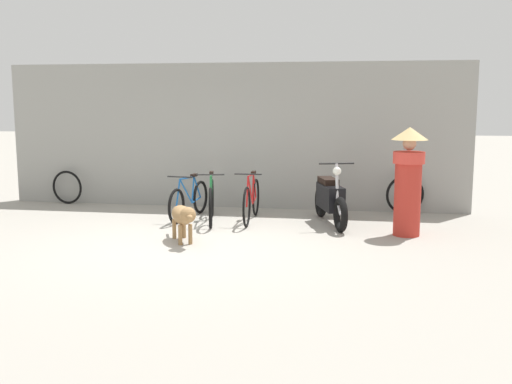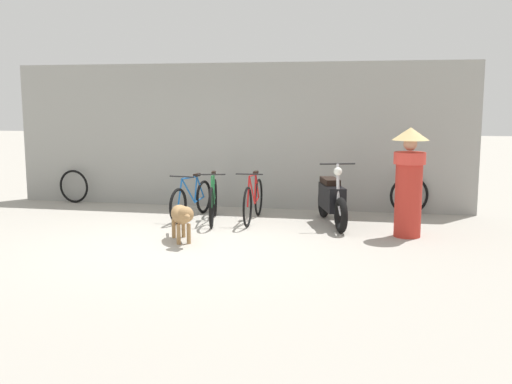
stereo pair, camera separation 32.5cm
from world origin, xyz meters
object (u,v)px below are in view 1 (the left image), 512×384
(bicycle_2, at_px, (251,200))
(motorcycle, at_px, (330,199))
(person_in_robes, at_px, (408,177))
(spare_tire_left, at_px, (67,187))
(spare_tire_right, at_px, (405,195))
(bicycle_0, at_px, (189,200))
(stray_dog, at_px, (183,216))
(bicycle_1, at_px, (211,201))

(bicycle_2, relative_size, motorcycle, 0.95)
(person_in_robes, xyz_separation_m, spare_tire_left, (-6.57, 1.84, -0.57))
(spare_tire_left, distance_m, spare_tire_right, 6.68)
(person_in_robes, relative_size, spare_tire_right, 2.33)
(spare_tire_left, bearing_deg, spare_tire_right, -0.06)
(bicycle_0, height_order, stray_dog, bicycle_0)
(bicycle_2, distance_m, spare_tire_right, 2.91)
(stray_dog, bearing_deg, bicycle_2, 129.18)
(spare_tire_left, height_order, spare_tire_right, spare_tire_right)
(spare_tire_left, bearing_deg, bicycle_2, -15.73)
(motorcycle, relative_size, stray_dog, 1.67)
(stray_dog, bearing_deg, motorcycle, 100.83)
(spare_tire_right, bearing_deg, stray_dog, -139.86)
(spare_tire_left, bearing_deg, bicycle_0, -20.71)
(stray_dog, xyz_separation_m, spare_tire_right, (3.40, 2.87, -0.04))
(bicycle_1, xyz_separation_m, motorcycle, (2.03, 0.14, 0.07))
(bicycle_2, height_order, spare_tire_right, bicycle_2)
(bicycle_2, xyz_separation_m, spare_tire_left, (-4.00, 1.13, -0.03))
(motorcycle, height_order, stray_dog, motorcycle)
(motorcycle, xyz_separation_m, spare_tire_right, (1.32, 1.17, -0.07))
(bicycle_0, relative_size, person_in_robes, 0.98)
(stray_dog, relative_size, person_in_robes, 0.65)
(spare_tire_left, bearing_deg, motorcycle, -12.35)
(bicycle_0, height_order, bicycle_2, bicycle_2)
(bicycle_1, xyz_separation_m, person_in_robes, (3.24, -0.53, 0.55))
(spare_tire_left, bearing_deg, bicycle_1, -21.51)
(spare_tire_left, xyz_separation_m, spare_tire_right, (6.68, -0.01, 0.02))
(bicycle_2, distance_m, stray_dog, 1.89)
(motorcycle, xyz_separation_m, spare_tire_left, (-5.36, 1.17, -0.09))
(bicycle_1, distance_m, stray_dog, 1.56)
(bicycle_2, distance_m, person_in_robes, 2.72)
(stray_dog, distance_m, spare_tire_right, 4.45)
(stray_dog, height_order, person_in_robes, person_in_robes)
(motorcycle, bearing_deg, person_in_robes, 43.87)
(bicycle_1, height_order, stray_dog, bicycle_1)
(motorcycle, height_order, spare_tire_right, motorcycle)
(bicycle_0, xyz_separation_m, spare_tire_left, (-2.86, 1.08, 0.01))
(bicycle_1, bearing_deg, motorcycle, 81.62)
(person_in_robes, bearing_deg, bicycle_1, -25.25)
(motorcycle, bearing_deg, bicycle_0, -109.19)
(motorcycle, xyz_separation_m, stray_dog, (-2.08, -1.70, -0.03))
(spare_tire_left, bearing_deg, stray_dog, -41.23)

